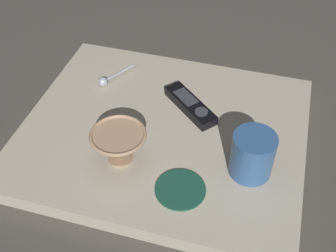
{
  "coord_description": "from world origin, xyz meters",
  "views": [
    {
      "loc": [
        0.21,
        -0.69,
        0.75
      ],
      "look_at": [
        0.01,
        -0.01,
        0.06
      ],
      "focal_mm": 46.11,
      "sensor_mm": 36.0,
      "label": 1
    }
  ],
  "objects_px": {
    "cereal_bowl": "(119,145)",
    "coffee_mug": "(252,155)",
    "teaspoon": "(106,80)",
    "tv_remote_near": "(190,105)",
    "drink_coaster": "(180,189)"
  },
  "relations": [
    {
      "from": "coffee_mug",
      "to": "drink_coaster",
      "type": "xyz_separation_m",
      "value": [
        -0.13,
        -0.09,
        -0.05
      ]
    },
    {
      "from": "coffee_mug",
      "to": "drink_coaster",
      "type": "height_order",
      "value": "coffee_mug"
    },
    {
      "from": "cereal_bowl",
      "to": "drink_coaster",
      "type": "bearing_deg",
      "value": -17.24
    },
    {
      "from": "coffee_mug",
      "to": "tv_remote_near",
      "type": "height_order",
      "value": "coffee_mug"
    },
    {
      "from": "cereal_bowl",
      "to": "coffee_mug",
      "type": "height_order",
      "value": "coffee_mug"
    },
    {
      "from": "coffee_mug",
      "to": "tv_remote_near",
      "type": "bearing_deg",
      "value": 137.01
    },
    {
      "from": "cereal_bowl",
      "to": "coffee_mug",
      "type": "xyz_separation_m",
      "value": [
        0.28,
        0.04,
        0.01
      ]
    },
    {
      "from": "coffee_mug",
      "to": "tv_remote_near",
      "type": "relative_size",
      "value": 0.66
    },
    {
      "from": "teaspoon",
      "to": "tv_remote_near",
      "type": "bearing_deg",
      "value": -8.73
    },
    {
      "from": "teaspoon",
      "to": "drink_coaster",
      "type": "relative_size",
      "value": 0.98
    },
    {
      "from": "coffee_mug",
      "to": "tv_remote_near",
      "type": "xyz_separation_m",
      "value": [
        -0.17,
        0.16,
        -0.04
      ]
    },
    {
      "from": "cereal_bowl",
      "to": "coffee_mug",
      "type": "bearing_deg",
      "value": 9.24
    },
    {
      "from": "drink_coaster",
      "to": "cereal_bowl",
      "type": "bearing_deg",
      "value": 162.76
    },
    {
      "from": "cereal_bowl",
      "to": "drink_coaster",
      "type": "distance_m",
      "value": 0.16
    },
    {
      "from": "tv_remote_near",
      "to": "drink_coaster",
      "type": "height_order",
      "value": "tv_remote_near"
    }
  ]
}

